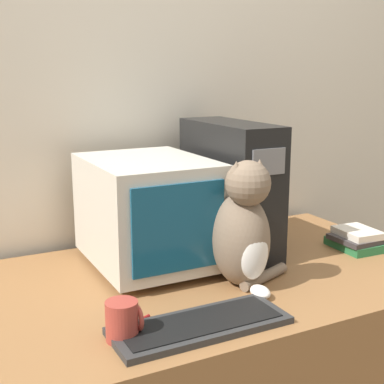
# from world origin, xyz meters

# --- Properties ---
(wall_back) EXTENTS (7.00, 0.05, 2.50)m
(wall_back) POSITION_xyz_m (0.00, 0.97, 1.25)
(wall_back) COLOR beige
(wall_back) RESTS_ON ground_plane
(desk) EXTENTS (1.57, 0.91, 0.71)m
(desk) POSITION_xyz_m (0.00, 0.45, 0.36)
(desk) COLOR olive
(desk) RESTS_ON ground_plane
(crt_monitor) EXTENTS (0.37, 0.48, 0.37)m
(crt_monitor) POSITION_xyz_m (-0.13, 0.61, 0.90)
(crt_monitor) COLOR beige
(crt_monitor) RESTS_ON desk
(computer_tower) EXTENTS (0.17, 0.47, 0.47)m
(computer_tower) POSITION_xyz_m (0.19, 0.63, 0.95)
(computer_tower) COLOR black
(computer_tower) RESTS_ON desk
(keyboard) EXTENTS (0.46, 0.17, 0.02)m
(keyboard) POSITION_xyz_m (-0.19, 0.13, 0.72)
(keyboard) COLOR #2D2D2D
(keyboard) RESTS_ON desk
(cat) EXTENTS (0.27, 0.26, 0.39)m
(cat) POSITION_xyz_m (0.06, 0.33, 0.88)
(cat) COLOR #7A6651
(cat) RESTS_ON desk
(book_stack) EXTENTS (0.15, 0.19, 0.07)m
(book_stack) POSITION_xyz_m (0.62, 0.42, 0.75)
(book_stack) COLOR #28703D
(book_stack) RESTS_ON desk
(pen) EXTENTS (0.13, 0.06, 0.01)m
(pen) POSITION_xyz_m (-0.35, 0.23, 0.72)
(pen) COLOR maroon
(pen) RESTS_ON desk
(mug) EXTENTS (0.09, 0.08, 0.10)m
(mug) POSITION_xyz_m (-0.38, 0.17, 0.76)
(mug) COLOR #9E382D
(mug) RESTS_ON desk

